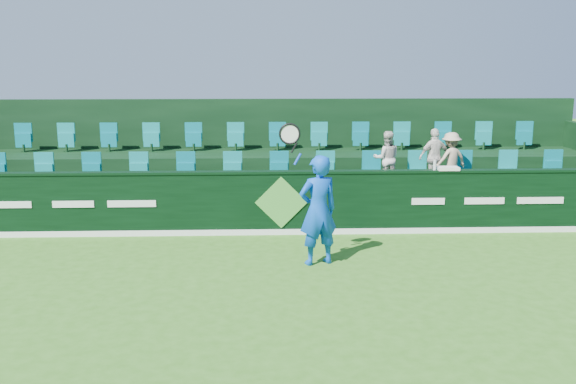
{
  "coord_description": "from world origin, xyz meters",
  "views": [
    {
      "loc": [
        -0.35,
        -9.16,
        3.64
      ],
      "look_at": [
        0.1,
        2.8,
        1.15
      ],
      "focal_mm": 40.0,
      "sensor_mm": 36.0,
      "label": 1
    }
  ],
  "objects_px": {
    "tennis_player": "(318,210)",
    "drinks_bottle": "(435,165)",
    "towel": "(448,168)",
    "spectator_right": "(451,159)",
    "spectator_left": "(387,159)",
    "spectator_middle": "(435,157)"
  },
  "relations": [
    {
      "from": "spectator_right",
      "to": "towel",
      "type": "xyz_separation_m",
      "value": [
        -0.38,
        -1.12,
        -0.02
      ]
    },
    {
      "from": "tennis_player",
      "to": "spectator_right",
      "type": "height_order",
      "value": "tennis_player"
    },
    {
      "from": "towel",
      "to": "drinks_bottle",
      "type": "height_order",
      "value": "drinks_bottle"
    },
    {
      "from": "spectator_middle",
      "to": "drinks_bottle",
      "type": "distance_m",
      "value": 1.16
    },
    {
      "from": "tennis_player",
      "to": "towel",
      "type": "distance_m",
      "value": 3.59
    },
    {
      "from": "towel",
      "to": "spectator_right",
      "type": "bearing_deg",
      "value": 71.16
    },
    {
      "from": "spectator_middle",
      "to": "spectator_right",
      "type": "height_order",
      "value": "spectator_middle"
    },
    {
      "from": "tennis_player",
      "to": "drinks_bottle",
      "type": "bearing_deg",
      "value": 38.2
    },
    {
      "from": "tennis_player",
      "to": "towel",
      "type": "xyz_separation_m",
      "value": [
        2.91,
        2.07,
        0.38
      ]
    },
    {
      "from": "spectator_left",
      "to": "spectator_middle",
      "type": "xyz_separation_m",
      "value": [
        1.1,
        0.0,
        0.03
      ]
    },
    {
      "from": "drinks_bottle",
      "to": "spectator_right",
      "type": "bearing_deg",
      "value": 59.23
    },
    {
      "from": "spectator_middle",
      "to": "towel",
      "type": "height_order",
      "value": "spectator_middle"
    },
    {
      "from": "spectator_middle",
      "to": "spectator_right",
      "type": "distance_m",
      "value": 0.38
    },
    {
      "from": "spectator_left",
      "to": "spectator_right",
      "type": "bearing_deg",
      "value": -178.02
    },
    {
      "from": "spectator_middle",
      "to": "drinks_bottle",
      "type": "height_order",
      "value": "spectator_middle"
    },
    {
      "from": "tennis_player",
      "to": "towel",
      "type": "relative_size",
      "value": 5.95
    },
    {
      "from": "tennis_player",
      "to": "spectator_middle",
      "type": "height_order",
      "value": "tennis_player"
    },
    {
      "from": "spectator_right",
      "to": "drinks_bottle",
      "type": "distance_m",
      "value": 1.3
    },
    {
      "from": "tennis_player",
      "to": "drinks_bottle",
      "type": "xyz_separation_m",
      "value": [
        2.63,
        2.07,
        0.45
      ]
    },
    {
      "from": "tennis_player",
      "to": "spectator_left",
      "type": "relative_size",
      "value": 2.1
    },
    {
      "from": "towel",
      "to": "drinks_bottle",
      "type": "relative_size",
      "value": 2.17
    },
    {
      "from": "towel",
      "to": "drinks_bottle",
      "type": "distance_m",
      "value": 0.29
    }
  ]
}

